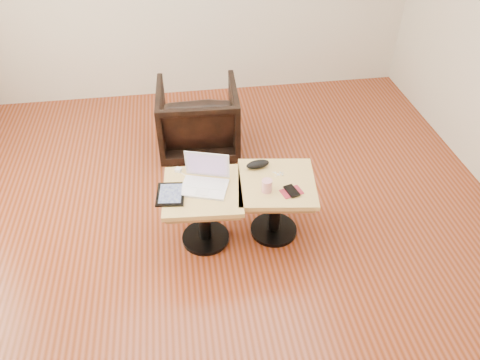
{
  "coord_description": "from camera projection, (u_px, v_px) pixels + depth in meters",
  "views": [
    {
      "loc": [
        -0.23,
        -2.47,
        2.53
      ],
      "look_at": [
        0.14,
        -0.04,
        0.53
      ],
      "focal_mm": 35.0,
      "sensor_mm": 36.0,
      "label": 1
    }
  ],
  "objects": [
    {
      "name": "glasses_case",
      "position": [
        258.0,
        164.0,
        3.34
      ],
      "size": [
        0.18,
        0.11,
        0.05
      ],
      "primitive_type": "ellipsoid",
      "rotation": [
        0.0,
        0.0,
        0.19
      ],
      "color": "black",
      "rests_on": "side_table_right"
    },
    {
      "name": "armchair",
      "position": [
        198.0,
        119.0,
        4.16
      ],
      "size": [
        0.72,
        0.74,
        0.65
      ],
      "primitive_type": "imported",
      "rotation": [
        0.0,
        0.0,
        3.09
      ],
      "color": "black",
      "rests_on": "ground"
    },
    {
      "name": "earbuds_tangle",
      "position": [
        279.0,
        174.0,
        3.29
      ],
      "size": [
        0.07,
        0.05,
        0.01
      ],
      "color": "white",
      "rests_on": "side_table_right"
    },
    {
      "name": "charging_adapter",
      "position": [
        178.0,
        170.0,
        3.31
      ],
      "size": [
        0.05,
        0.05,
        0.02
      ],
      "primitive_type": "cube",
      "rotation": [
        0.0,
        0.0,
        -0.46
      ],
      "color": "white",
      "rests_on": "side_table_left"
    },
    {
      "name": "tablet",
      "position": [
        171.0,
        194.0,
        3.11
      ],
      "size": [
        0.21,
        0.25,
        0.02
      ],
      "rotation": [
        0.0,
        0.0,
        -0.11
      ],
      "color": "black",
      "rests_on": "side_table_left"
    },
    {
      "name": "laptop",
      "position": [
        205.0,
        180.0,
        3.17
      ],
      "size": [
        0.36,
        0.32,
        0.22
      ],
      "rotation": [
        0.0,
        0.0,
        -0.31
      ],
      "color": "white",
      "rests_on": "side_table_left"
    },
    {
      "name": "room_shell",
      "position": [
        215.0,
        67.0,
        2.66
      ],
      "size": [
        4.52,
        4.52,
        2.71
      ],
      "color": "#63240B",
      "rests_on": "ground"
    },
    {
      "name": "striped_cup",
      "position": [
        267.0,
        186.0,
        3.12
      ],
      "size": [
        0.09,
        0.09,
        0.09
      ],
      "primitive_type": "cylinder",
      "rotation": [
        0.0,
        0.0,
        0.25
      ],
      "color": "#C3384C",
      "rests_on": "side_table_right"
    },
    {
      "name": "side_table_left",
      "position": [
        203.0,
        202.0,
        3.24
      ],
      "size": [
        0.57,
        0.57,
        0.48
      ],
      "rotation": [
        0.0,
        0.0,
        -0.07
      ],
      "color": "black",
      "rests_on": "ground"
    },
    {
      "name": "side_table_right",
      "position": [
        276.0,
        195.0,
        3.31
      ],
      "size": [
        0.6,
        0.6,
        0.48
      ],
      "rotation": [
        0.0,
        0.0,
        -0.14
      ],
      "color": "black",
      "rests_on": "ground"
    },
    {
      "name": "phone_on_sleeve",
      "position": [
        292.0,
        191.0,
        3.14
      ],
      "size": [
        0.16,
        0.14,
        0.02
      ],
      "rotation": [
        0.0,
        0.0,
        0.27
      ],
      "color": "maroon",
      "rests_on": "side_table_right"
    }
  ]
}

